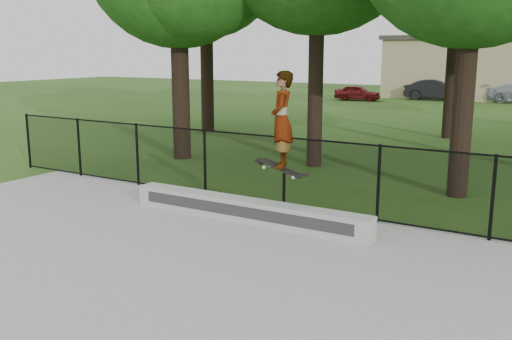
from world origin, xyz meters
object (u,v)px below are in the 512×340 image
Objects in this scene: car_b at (437,90)px; skater_airborne at (282,121)px; car_a at (357,93)px; grind_ledge at (246,210)px.

skater_airborne is (4.68, -30.35, 1.33)m from car_b.
skater_airborne reaches higher than car_b.
skater_airborne reaches higher than car_a.
car_a is 0.80× the size of car_b.
car_b reaches higher than grind_ledge.
grind_ledge is 28.62m from car_a.
car_b is (-3.92, 30.34, 0.41)m from grind_ledge.
skater_airborne is at bearing -173.34° from car_b.
grind_ledge is 2.63× the size of skater_airborne.
car_a is at bearing 108.48° from skater_airborne.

